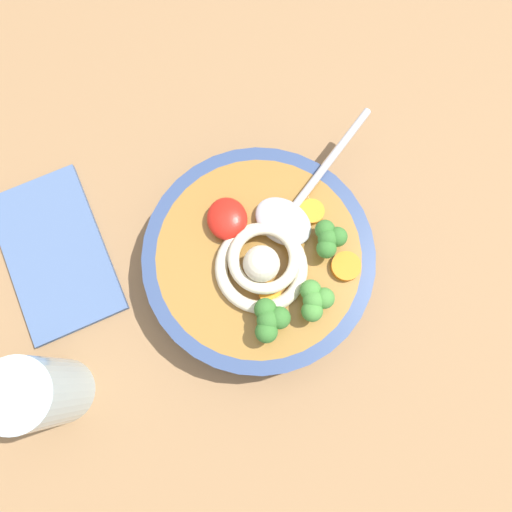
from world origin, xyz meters
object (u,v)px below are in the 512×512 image
drinking_glass (38,393)px  folded_napkin (53,253)px  soup_bowl (256,261)px  noodle_pile (259,265)px  soup_spoon (289,211)px

drinking_glass → folded_napkin: 15.37cm
soup_bowl → noodle_pile: (-1.20, -0.05, 3.60)cm
soup_bowl → drinking_glass: 23.90cm
noodle_pile → soup_spoon: noodle_pile is taller
noodle_pile → folded_napkin: noodle_pile is taller
drinking_glass → folded_napkin: (14.47, -1.26, -5.03)cm
soup_bowl → drinking_glass: (-8.23, 22.25, 2.91)cm
soup_spoon → soup_bowl: bearing=180.0°
noodle_pile → folded_napkin: bearing=70.5°
soup_bowl → folded_napkin: size_ratio=1.31×
soup_bowl → soup_spoon: bearing=-49.6°
noodle_pile → soup_bowl: bearing=2.4°
noodle_pile → soup_spoon: 6.26cm
soup_bowl → folded_napkin: bearing=73.4°
soup_bowl → folded_napkin: 22.00cm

